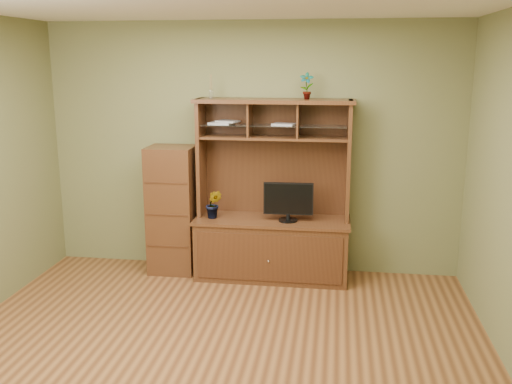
# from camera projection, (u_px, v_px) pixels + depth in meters

# --- Properties ---
(room) EXTENTS (4.54, 4.04, 2.74)m
(room) POSITION_uv_depth(u_px,v_px,m) (212.00, 189.00, 4.27)
(room) COLOR #573119
(room) RESTS_ON ground
(media_hutch) EXTENTS (1.66, 0.61, 1.90)m
(media_hutch) POSITION_uv_depth(u_px,v_px,m) (272.00, 230.00, 6.08)
(media_hutch) COLOR #402412
(media_hutch) RESTS_ON room
(monitor) EXTENTS (0.51, 0.20, 0.41)m
(monitor) POSITION_uv_depth(u_px,v_px,m) (288.00, 201.00, 5.90)
(monitor) COLOR black
(monitor) RESTS_ON media_hutch
(orchid_plant) EXTENTS (0.17, 0.14, 0.31)m
(orchid_plant) POSITION_uv_depth(u_px,v_px,m) (214.00, 204.00, 6.03)
(orchid_plant) COLOR #286020
(orchid_plant) RESTS_ON media_hutch
(top_plant) EXTENTS (0.15, 0.10, 0.27)m
(top_plant) POSITION_uv_depth(u_px,v_px,m) (307.00, 86.00, 5.77)
(top_plant) COLOR #3E6623
(top_plant) RESTS_ON media_hutch
(reed_diffuser) EXTENTS (0.05, 0.05, 0.25)m
(reed_diffuser) POSITION_uv_depth(u_px,v_px,m) (211.00, 89.00, 5.92)
(reed_diffuser) COLOR silver
(reed_diffuser) RESTS_ON media_hutch
(magazines) EXTENTS (0.93, 0.23, 0.04)m
(magazines) POSITION_uv_depth(u_px,v_px,m) (244.00, 123.00, 5.95)
(magazines) COLOR #B8B7BD
(magazines) RESTS_ON media_hutch
(side_cabinet) EXTENTS (0.50, 0.45, 1.39)m
(side_cabinet) POSITION_uv_depth(u_px,v_px,m) (173.00, 210.00, 6.23)
(side_cabinet) COLOR #402412
(side_cabinet) RESTS_ON room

